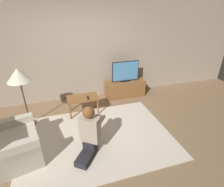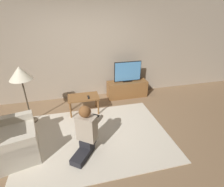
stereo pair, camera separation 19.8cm
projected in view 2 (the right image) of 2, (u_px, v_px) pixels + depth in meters
The scene contains 10 objects.
ground_plane at pixel (96, 137), 3.58m from camera, with size 10.00×10.00×0.00m, color #896B4C.
wall_back at pixel (82, 52), 4.68m from camera, with size 10.00×0.06×2.60m.
rug at pixel (96, 136), 3.58m from camera, with size 2.95×2.14×0.02m.
tv_stand at pixel (127, 89), 5.11m from camera, with size 1.15×0.38×0.47m.
tv at pixel (128, 72), 4.88m from camera, with size 0.77×0.08×0.58m.
coffee_table at pixel (83, 99), 4.24m from camera, with size 0.74×0.44×0.45m.
floor_lamp at pixel (20, 76), 3.56m from camera, with size 0.47×0.47×1.32m.
armchair at pixel (12, 142), 3.02m from camera, with size 0.90×1.02×0.86m.
person_kneeling at pixel (86, 130), 3.03m from camera, with size 0.70×0.83×0.93m.
remote at pixel (88, 97), 4.16m from camera, with size 0.04×0.15×0.02m.
Camera 2 is at (-0.34, -2.81, 2.39)m, focal length 28.00 mm.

